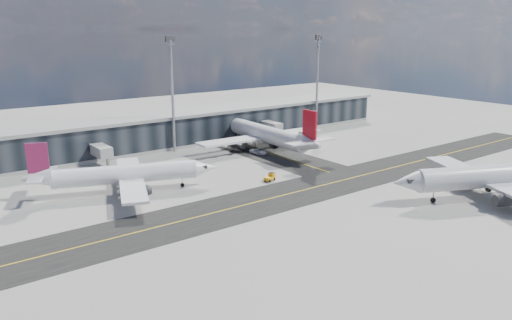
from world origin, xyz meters
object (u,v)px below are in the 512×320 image
(baggage_tug, at_px, (270,177))
(service_van, at_px, (258,152))
(airliner_af, at_px, (123,175))
(airliner_near, at_px, (500,176))
(airliner_redtail, at_px, (265,134))

(baggage_tug, bearing_deg, service_van, 132.13)
(airliner_af, distance_m, service_van, 40.14)
(airliner_af, relative_size, service_van, 7.43)
(airliner_near, distance_m, service_van, 56.08)
(baggage_tug, relative_size, service_van, 0.61)
(airliner_near, distance_m, baggage_tug, 43.81)
(airliner_redtail, distance_m, service_van, 6.17)
(airliner_redtail, height_order, service_van, airliner_redtail)
(airliner_redtail, xyz_separation_m, service_van, (-4.32, -2.60, -3.55))
(airliner_near, xyz_separation_m, baggage_tug, (-27.52, 33.92, -3.39))
(airliner_redtail, bearing_deg, airliner_af, -163.01)
(baggage_tug, bearing_deg, airliner_near, 21.97)
(baggage_tug, distance_m, service_van, 23.03)
(airliner_af, height_order, airliner_near, airliner_near)
(airliner_redtail, bearing_deg, airliner_near, -76.01)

